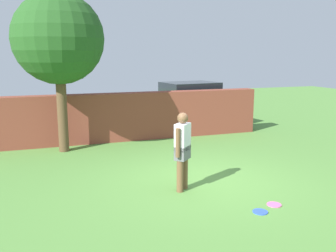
{
  "coord_description": "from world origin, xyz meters",
  "views": [
    {
      "loc": [
        -3.38,
        -7.1,
        2.75
      ],
      "look_at": [
        -0.33,
        1.48,
        1.0
      ],
      "focal_mm": 39.69,
      "sensor_mm": 36.0,
      "label": 1
    }
  ],
  "objects_px": {
    "car": "(190,104)",
    "frisbee_blue": "(260,212)",
    "tree": "(58,39)",
    "person": "(183,148)",
    "frisbee_pink": "(274,205)"
  },
  "relations": [
    {
      "from": "car",
      "to": "frisbee_blue",
      "type": "height_order",
      "value": "car"
    },
    {
      "from": "tree",
      "to": "frisbee_blue",
      "type": "xyz_separation_m",
      "value": [
        2.96,
        -5.59,
        -3.16
      ]
    },
    {
      "from": "tree",
      "to": "person",
      "type": "distance_m",
      "value": 5.11
    },
    {
      "from": "frisbee_pink",
      "to": "frisbee_blue",
      "type": "bearing_deg",
      "value": -155.94
    },
    {
      "from": "car",
      "to": "frisbee_blue",
      "type": "bearing_deg",
      "value": -111.72
    },
    {
      "from": "frisbee_pink",
      "to": "frisbee_blue",
      "type": "relative_size",
      "value": 1.0
    },
    {
      "from": "person",
      "to": "frisbee_pink",
      "type": "relative_size",
      "value": 6.0
    },
    {
      "from": "person",
      "to": "frisbee_blue",
      "type": "distance_m",
      "value": 1.96
    },
    {
      "from": "frisbee_blue",
      "to": "tree",
      "type": "bearing_deg",
      "value": 117.87
    },
    {
      "from": "frisbee_blue",
      "to": "person",
      "type": "bearing_deg",
      "value": 120.83
    },
    {
      "from": "tree",
      "to": "car",
      "type": "xyz_separation_m",
      "value": [
        4.92,
        2.31,
        -2.3
      ]
    },
    {
      "from": "tree",
      "to": "frisbee_blue",
      "type": "distance_m",
      "value": 7.07
    },
    {
      "from": "tree",
      "to": "frisbee_blue",
      "type": "height_order",
      "value": "tree"
    },
    {
      "from": "person",
      "to": "car",
      "type": "xyz_separation_m",
      "value": [
        2.86,
        6.4,
        -0.04
      ]
    },
    {
      "from": "tree",
      "to": "person",
      "type": "bearing_deg",
      "value": -63.25
    }
  ]
}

